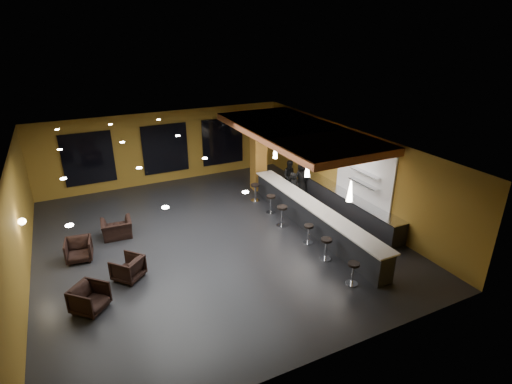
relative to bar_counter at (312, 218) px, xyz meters
name	(u,v)px	position (x,y,z in m)	size (l,w,h in m)	color
floor	(213,240)	(-3.65, 1.00, -0.55)	(12.00, 13.00, 0.10)	black
ceiling	(209,146)	(-3.65, 1.00, 3.05)	(12.00, 13.00, 0.10)	black
wall_back	(165,147)	(-3.65, 7.55, 1.25)	(12.00, 0.10, 3.50)	brown
wall_front	(317,303)	(-3.65, -5.55, 1.25)	(12.00, 0.10, 3.50)	brown
wall_left	(15,231)	(-9.70, 1.00, 1.25)	(0.10, 13.00, 3.50)	brown
wall_right	(349,169)	(2.40, 1.00, 1.25)	(0.10, 13.00, 3.50)	brown
wood_soffit	(296,131)	(0.35, 2.00, 2.86)	(3.60, 8.00, 0.28)	#AF5B33
window_left	(88,159)	(-7.15, 7.44, 1.20)	(2.20, 0.06, 2.40)	black
window_center	(165,149)	(-3.65, 7.44, 1.20)	(2.20, 0.06, 2.40)	black
window_right	(223,141)	(-0.65, 7.44, 1.20)	(2.20, 0.06, 2.40)	black
tile_backsplash	(364,171)	(2.31, 0.00, 1.50)	(0.06, 3.20, 2.40)	white
bar_counter	(312,218)	(0.00, 0.00, 0.00)	(0.60, 8.00, 1.00)	black
bar_top	(313,205)	(0.00, 0.00, 0.52)	(0.78, 8.10, 0.05)	silver
prep_counter	(346,205)	(2.00, 0.50, -0.07)	(0.70, 6.00, 0.86)	black
prep_top	(347,195)	(2.00, 0.50, 0.39)	(0.72, 6.00, 0.03)	silver
wall_shelf_lower	(364,183)	(2.17, -0.20, 1.10)	(0.30, 1.50, 0.03)	silver
wall_shelf_upper	(365,172)	(2.17, -0.20, 1.55)	(0.30, 1.50, 0.03)	silver
column	(258,154)	(0.00, 4.60, 1.25)	(0.60, 0.60, 3.50)	#8F5E20
wall_sconce	(22,222)	(-9.53, 1.50, 1.30)	(0.22, 0.22, 0.22)	#FFE5B2
pendant_0	(350,191)	(0.00, -2.00, 1.85)	(0.20, 0.20, 0.70)	white
pendant_1	(308,168)	(0.00, 0.50, 1.85)	(0.20, 0.20, 0.70)	white
pendant_2	(275,150)	(0.00, 3.00, 1.85)	(0.20, 0.20, 0.70)	white
staff_a	(294,189)	(0.53, 2.24, 0.25)	(0.54, 0.36, 1.49)	black
staff_b	(290,177)	(1.12, 3.54, 0.28)	(0.75, 0.59, 1.55)	black
staff_c	(302,178)	(1.42, 3.03, 0.32)	(0.80, 0.52, 1.64)	black
armchair_a	(90,298)	(-8.07, -1.25, -0.11)	(0.82, 0.85, 0.77)	black
armchair_b	(128,268)	(-6.87, -0.19, -0.13)	(0.80, 0.82, 0.75)	black
armchair_c	(79,250)	(-8.15, 1.62, -0.12)	(0.81, 0.83, 0.76)	black
armchair_d	(117,229)	(-6.79, 2.68, -0.16)	(1.06, 0.93, 0.69)	black
bar_stool_0	(353,271)	(-0.85, -3.48, -0.03)	(0.38, 0.38, 0.74)	silver
bar_stool_1	(326,246)	(-0.76, -1.97, 0.00)	(0.39, 0.39, 0.77)	silver
bar_stool_2	(309,232)	(-0.69, -0.80, -0.04)	(0.36, 0.36, 0.72)	silver
bar_stool_3	(282,214)	(-0.89, 0.76, 0.03)	(0.42, 0.42, 0.83)	silver
bar_stool_4	(271,202)	(-0.72, 1.99, 0.00)	(0.39, 0.39, 0.78)	silver
bar_stool_5	(255,190)	(-0.77, 3.38, 0.01)	(0.40, 0.40, 0.79)	silver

